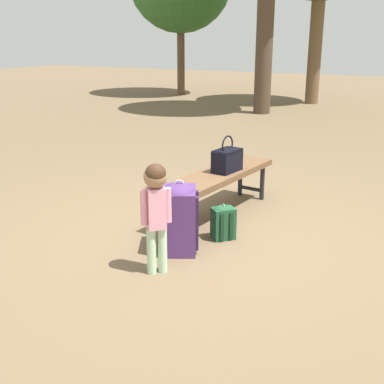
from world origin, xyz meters
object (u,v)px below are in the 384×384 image
Objects in this scene: backpack_large at (179,216)px; park_bench at (219,178)px; handbag at (227,159)px; backpack_small at (223,221)px; child_standing at (156,202)px.

park_bench is at bearing -176.26° from backpack_large.
handbag is at bearing -179.73° from backpack_large.
backpack_small is (0.62, 0.24, -0.41)m from handbag.
park_bench is 4.45× the size of handbag.
backpack_small is at bearing 20.99° from handbag.
backpack_large is 1.88× the size of backpack_small.
child_standing is 0.97m from backpack_small.
park_bench is at bearing -175.31° from child_standing.
handbag is 0.59× the size of backpack_large.
park_bench is at bearing -38.30° from handbag.
park_bench is 1.87× the size of child_standing.
child_standing is at bearing 4.69° from park_bench.
handbag is (-0.07, 0.06, 0.18)m from park_bench.
child_standing reaches higher than backpack_large.
backpack_large is at bearing 3.74° from park_bench.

